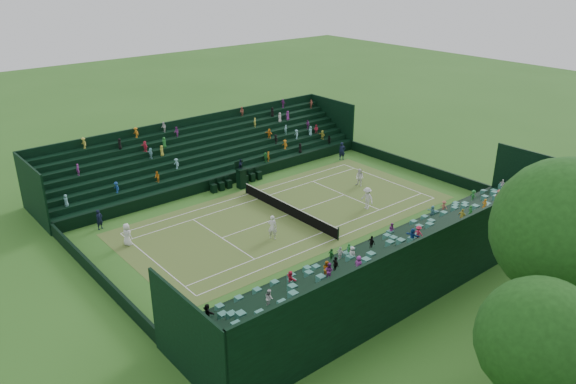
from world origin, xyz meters
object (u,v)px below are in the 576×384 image
tennis_net (288,209)px  player_far_west (360,178)px  player_near_east (272,227)px  player_far_east (367,198)px  player_near_west (127,235)px  umpire_chair (241,176)px

tennis_net → player_far_west: (-0.62, 8.96, 0.29)m
player_near_east → player_far_east: player_near_east is taller
tennis_net → player_near_west: player_near_west is taller
umpire_chair → player_far_east: size_ratio=1.46×
player_near_east → player_far_west: 12.87m
umpire_chair → player_far_west: umpire_chair is taller
player_near_east → umpire_chair: bearing=-60.8°
tennis_net → player_far_east: 6.64m
player_near_west → player_near_east: size_ratio=0.90×
player_far_west → player_far_east: 4.99m
player_far_west → tennis_net: bearing=-96.4°
player_near_west → player_far_west: 21.36m
umpire_chair → player_near_west: size_ratio=1.61×
player_far_east → player_near_east: bearing=-96.7°
player_far_west → player_near_west: bearing=-107.9°
player_near_west → player_far_west: (2.79, 21.17, -0.04)m
tennis_net → umpire_chair: size_ratio=4.25×
tennis_net → player_far_west: size_ratio=7.18×
tennis_net → player_near_west: size_ratio=6.83×
tennis_net → player_near_west: bearing=-105.6°
player_near_east → player_far_east: 9.35m
player_near_east → player_far_east: size_ratio=1.01×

